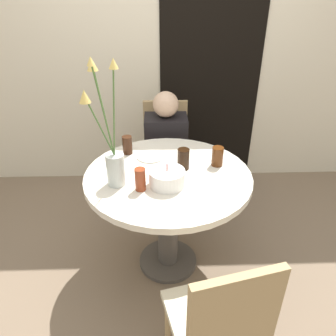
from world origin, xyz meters
TOP-DOWN VIEW (x-y plane):
  - ground_plane at (0.00, 0.00)m, footprint 16.00×16.00m
  - wall_back at (0.00, 1.25)m, footprint 8.00×0.05m
  - doorway_panel at (0.42, 1.22)m, footprint 0.90×0.01m
  - dining_table at (0.00, 0.00)m, footprint 1.03×1.03m
  - chair_left_flank at (0.01, 0.86)m, footprint 0.40×0.40m
  - chair_far_back at (0.20, -0.83)m, footprint 0.48×0.48m
  - birthday_cake at (-0.01, -0.12)m, footprint 0.21×0.21m
  - flower_vase at (-0.32, -0.11)m, footprint 0.21×0.27m
  - side_plate at (-0.11, 0.22)m, footprint 0.18×0.18m
  - drink_glass_0 at (-0.27, 0.28)m, footprint 0.07×0.07m
  - drink_glass_1 at (0.10, 0.06)m, footprint 0.08×0.08m
  - drink_glass_2 at (-0.16, -0.17)m, footprint 0.06×0.06m
  - drink_glass_3 at (0.32, 0.10)m, footprint 0.07×0.07m
  - person_guest at (0.01, 0.70)m, footprint 0.34×0.24m

SIDE VIEW (x-z plane):
  - ground_plane at x=0.00m, z-range 0.00..0.00m
  - person_guest at x=0.01m, z-range -0.03..1.02m
  - chair_left_flank at x=0.01m, z-range 0.05..0.95m
  - chair_far_back at x=0.20m, z-range 0.05..0.95m
  - dining_table at x=0.00m, z-range 0.22..0.97m
  - side_plate at x=-0.11m, z-range 0.75..0.76m
  - birthday_cake at x=-0.01m, z-range 0.73..0.87m
  - drink_glass_0 at x=-0.27m, z-range 0.75..0.88m
  - drink_glass_3 at x=0.32m, z-range 0.75..0.88m
  - drink_glass_1 at x=0.10m, z-range 0.75..0.89m
  - drink_glass_2 at x=-0.16m, z-range 0.75..0.89m
  - flower_vase at x=-0.32m, z-range 0.60..1.35m
  - doorway_panel at x=0.42m, z-range 0.00..2.05m
  - wall_back at x=0.00m, z-range 0.00..2.60m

